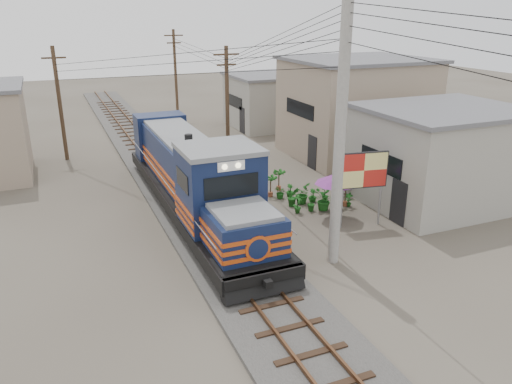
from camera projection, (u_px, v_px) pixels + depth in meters
name	position (u px, v px, depth m)	size (l,w,h in m)	color
ground	(242.00, 273.00, 18.09)	(120.00, 120.00, 0.00)	#473F35
ballast	(175.00, 186.00, 26.73)	(3.60, 70.00, 0.16)	#595651
track	(174.00, 183.00, 26.67)	(1.15, 70.00, 0.12)	#51331E
locomotive	(194.00, 178.00, 22.71)	(2.99, 16.27, 4.03)	black
utility_pole_main	(340.00, 132.00, 17.22)	(0.40, 0.40, 10.00)	#9E9B93
wooden_pole_mid	(227.00, 102.00, 30.60)	(1.60, 0.24, 7.00)	#4C3826
wooden_pole_far	(176.00, 73.00, 42.75)	(1.60, 0.24, 7.50)	#4C3826
wooden_pole_left	(60.00, 102.00, 30.61)	(1.60, 0.24, 7.00)	#4C3826
power_lines	(170.00, 43.00, 22.81)	(9.65, 19.00, 3.30)	black
shophouse_front	(441.00, 156.00, 24.06)	(7.35, 6.30, 4.70)	gray
shophouse_mid	(355.00, 107.00, 31.97)	(8.40, 7.35, 6.20)	gray
shophouse_back	(270.00, 100.00, 40.43)	(6.30, 6.30, 4.20)	gray
billboard	(363.00, 172.00, 21.19)	(2.16, 0.50, 3.36)	#99999E
market_umbrella	(336.00, 179.00, 22.22)	(2.48, 2.48, 2.15)	black
vendor	(344.00, 180.00, 25.36)	(0.62, 0.41, 1.70)	black
plant_nursery	(313.00, 197.00, 24.15)	(3.35, 3.12, 1.07)	#195518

